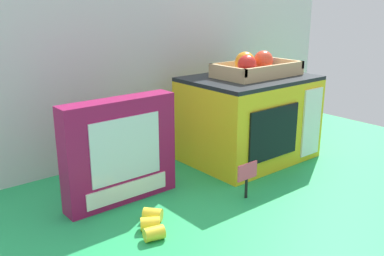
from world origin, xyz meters
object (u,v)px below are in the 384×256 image
toy_microwave (249,118)px  price_sign (247,175)px  loose_toy_banana (152,224)px  cookie_set_box (120,151)px  food_groups_crate (256,67)px

toy_microwave → price_sign: toy_microwave is taller
toy_microwave → loose_toy_banana: bearing=-159.6°
toy_microwave → loose_toy_banana: toy_microwave is taller
loose_toy_banana → cookie_set_box: bearing=81.6°
price_sign → food_groups_crate: bearing=40.2°
toy_microwave → food_groups_crate: (0.02, -0.01, 0.17)m
cookie_set_box → price_sign: size_ratio=3.10×
food_groups_crate → loose_toy_banana: bearing=-160.8°
cookie_set_box → price_sign: cookie_set_box is taller
toy_microwave → food_groups_crate: size_ratio=1.44×
food_groups_crate → loose_toy_banana: 0.64m
food_groups_crate → price_sign: food_groups_crate is taller
toy_microwave → cookie_set_box: size_ratio=1.30×
toy_microwave → price_sign: (-0.23, -0.21, -0.07)m
toy_microwave → cookie_set_box: bearing=-178.5°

